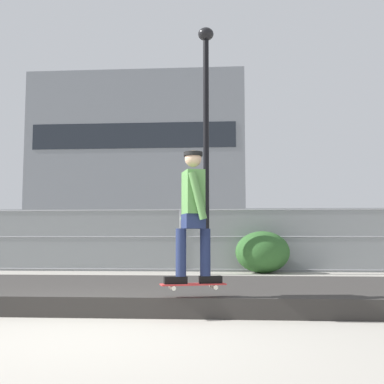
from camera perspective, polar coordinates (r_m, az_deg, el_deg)
The scene contains 11 objects.
ground_plane at distance 5.11m, azimuth -12.07°, elevation -16.26°, with size 120.00×120.00×0.00m, color #9E998E.
gravel_berm at distance 7.96m, azimuth -6.00°, elevation -11.46°, with size 16.16×3.59×0.25m, color #33302D.
skateboard at distance 6.12m, azimuth 0.14°, elevation -10.70°, with size 0.82×0.42×0.07m.
skater at distance 6.10m, azimuth 0.13°, elevation -1.86°, with size 0.72×0.62×1.65m.
chain_fence at distance 14.61m, azimuth -1.33°, elevation -5.55°, with size 25.04×0.06×1.85m.
street_lamp at distance 13.83m, azimuth 1.64°, elevation 8.50°, with size 0.44×0.44×6.91m.
parked_car_near at distance 19.08m, azimuth -15.30°, elevation -5.61°, with size 4.49×2.13×1.66m.
parked_car_mid at distance 17.86m, azimuth 1.55°, elevation -5.82°, with size 4.47×2.08×1.66m.
parked_car_far at distance 18.52m, azimuth 18.68°, elevation -5.53°, with size 4.45×2.05×1.66m.
library_building at distance 54.84m, azimuth -5.51°, elevation 2.83°, with size 21.71×14.22×17.59m.
shrub_left at distance 14.01m, azimuth 8.18°, elevation -6.92°, with size 1.52×1.24×1.17m.
Camera 1 is at (1.37, -4.83, 0.97)m, focal length 45.96 mm.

